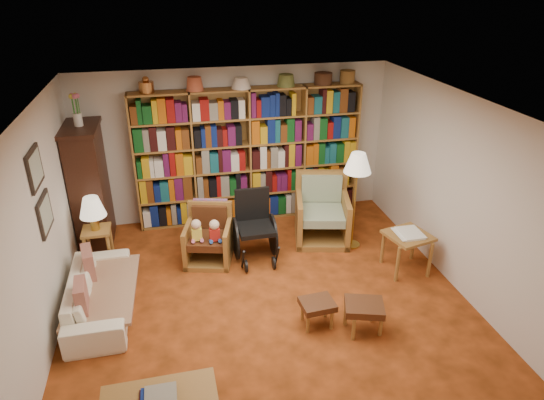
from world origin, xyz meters
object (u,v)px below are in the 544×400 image
object	(u,v)px
sofa	(99,293)
footstool_b	(364,309)
armchair_sage	(320,214)
side_table_lamp	(98,239)
side_table_papers	(408,240)
wheelchair	(254,227)
floor_lamp	(358,167)
armchair_leather	(208,237)
footstool_a	(317,306)

from	to	relation	value
sofa	footstool_b	xyz separation A→B (m)	(3.02, -1.04, 0.06)
armchair_sage	sofa	bearing A→B (deg)	-159.14
side_table_lamp	side_table_papers	xyz separation A→B (m)	(4.18, -1.04, 0.06)
side_table_papers	armchair_sage	bearing A→B (deg)	126.44
wheelchair	footstool_b	bearing A→B (deg)	-63.99
side_table_lamp	footstool_b	size ratio (longest dim) A/B	1.10
side_table_papers	wheelchair	bearing A→B (deg)	157.39
armchair_sage	floor_lamp	world-z (taller)	floor_lamp
armchair_leather	wheelchair	xyz separation A→B (m)	(0.67, -0.09, 0.12)
sofa	floor_lamp	distance (m)	3.83
floor_lamp	wheelchair	bearing A→B (deg)	178.40
armchair_leather	floor_lamp	size ratio (longest dim) A/B	0.55
wheelchair	side_table_papers	xyz separation A→B (m)	(1.99, -0.83, 0.02)
side_table_papers	footstool_a	size ratio (longest dim) A/B	1.62
sofa	footstool_a	distance (m)	2.66
wheelchair	footstool_a	size ratio (longest dim) A/B	2.48
armchair_leather	floor_lamp	xyz separation A→B (m)	(2.17, -0.13, 0.95)
footstool_a	wheelchair	bearing A→B (deg)	104.44
wheelchair	footstool_a	xyz separation A→B (m)	(0.43, -1.69, -0.20)
floor_lamp	footstool_b	distance (m)	2.18
side_table_lamp	side_table_papers	distance (m)	4.31
side_table_papers	floor_lamp	bearing A→B (deg)	121.77
armchair_leather	wheelchair	bearing A→B (deg)	-7.77
armchair_leather	footstool_a	bearing A→B (deg)	-58.14
footstool_a	side_table_lamp	bearing A→B (deg)	144.16
armchair_sage	wheelchair	bearing A→B (deg)	-161.90
sofa	side_table_lamp	bearing A→B (deg)	4.85
wheelchair	sofa	bearing A→B (deg)	-157.71
wheelchair	footstool_b	distance (m)	2.12
sofa	armchair_sage	distance (m)	3.43
footstool_b	side_table_papers	bearing A→B (deg)	45.34
side_table_papers	side_table_lamp	bearing A→B (deg)	166.06
sofa	armchair_sage	bearing A→B (deg)	-69.64
footstool_b	wheelchair	bearing A→B (deg)	116.01
sofa	footstool_b	distance (m)	3.19
wheelchair	floor_lamp	xyz separation A→B (m)	(1.50, -0.04, 0.83)
footstool_b	side_table_lamp	bearing A→B (deg)	145.92
armchair_sage	floor_lamp	bearing A→B (deg)	-45.88
wheelchair	floor_lamp	world-z (taller)	floor_lamp
side_table_papers	footstool_b	world-z (taller)	side_table_papers
side_table_papers	footstool_a	world-z (taller)	side_table_papers
side_table_lamp	armchair_sage	xyz separation A→B (m)	(3.30, 0.15, -0.04)
wheelchair	footstool_a	distance (m)	1.75
side_table_lamp	wheelchair	bearing A→B (deg)	-5.48
floor_lamp	armchair_sage	bearing A→B (deg)	134.12
side_table_papers	footstool_b	size ratio (longest dim) A/B	1.25
side_table_lamp	side_table_papers	bearing A→B (deg)	-13.94
side_table_lamp	wheelchair	size ratio (longest dim) A/B	0.57
armchair_sage	side_table_papers	distance (m)	1.48
armchair_leather	wheelchair	world-z (taller)	wheelchair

